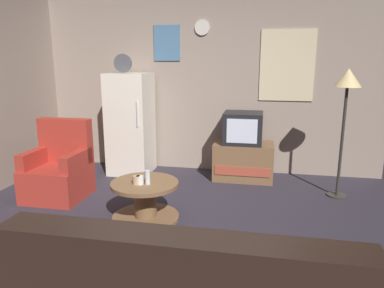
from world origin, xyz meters
The scene contains 11 objects.
ground_plane centered at (0.00, 0.00, 0.00)m, with size 12.00×12.00×0.00m, color #2D2833.
wall_with_art centered at (0.01, 2.45, 1.32)m, with size 5.20×0.12×2.63m.
fridge centered at (-1.08, 2.03, 0.75)m, with size 0.60×0.62×1.77m.
tv_stand centered at (0.61, 2.03, 0.26)m, with size 0.84×0.53×0.53m.
crt_tv centered at (0.59, 2.03, 0.75)m, with size 0.54×0.51×0.44m.
standing_lamp centered at (1.82, 1.56, 1.36)m, with size 0.32×0.32×1.59m.
coffee_table centered at (-0.34, 0.45, 0.21)m, with size 0.72×0.72×0.42m.
wine_glass centered at (-0.29, 0.39, 0.50)m, with size 0.05×0.05×0.15m, color silver.
mug_ceramic_white centered at (-0.36, 0.37, 0.47)m, with size 0.08×0.08×0.09m, color silver.
mug_ceramic_tan centered at (-0.40, 0.37, 0.47)m, with size 0.08×0.08×0.09m, color tan.
armchair centered at (-1.61, 0.89, 0.34)m, with size 0.68×0.68×0.96m.
Camera 1 is at (0.85, -2.97, 1.67)m, focal length 33.36 mm.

